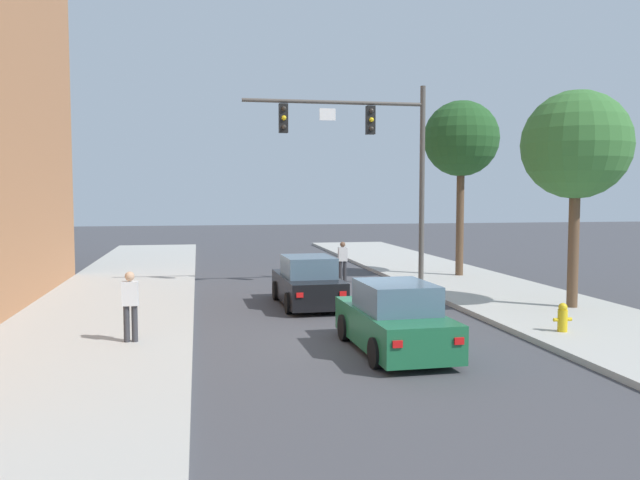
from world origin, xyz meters
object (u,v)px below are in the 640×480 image
pedestrian_sidewalk_left_walker (130,303)px  pedestrian_crossing_road (343,260)px  car_following_green (394,320)px  street_tree_nearest (576,146)px  street_tree_second (461,140)px  car_lead_black (308,283)px  traffic_signal_mast (372,146)px  fire_hydrant (563,317)px

pedestrian_sidewalk_left_walker → pedestrian_crossing_road: size_ratio=1.00×
car_following_green → street_tree_nearest: street_tree_nearest is taller
street_tree_nearest → street_tree_second: size_ratio=0.89×
car_lead_black → street_tree_second: size_ratio=0.59×
pedestrian_sidewalk_left_walker → street_tree_second: bearing=39.6°
car_following_green → street_tree_second: street_tree_second is taller
traffic_signal_mast → car_following_green: traffic_signal_mast is taller
pedestrian_crossing_road → street_tree_second: street_tree_second is taller
car_following_green → street_tree_nearest: bearing=29.2°
pedestrian_sidewalk_left_walker → street_tree_nearest: size_ratio=0.25×
fire_hydrant → pedestrian_crossing_road: bearing=106.0°
pedestrian_crossing_road → street_tree_nearest: (5.37, -7.83, 4.10)m
street_tree_nearest → street_tree_second: 7.98m
car_following_green → pedestrian_sidewalk_left_walker: size_ratio=2.61×
traffic_signal_mast → car_lead_black: bearing=-131.6°
car_lead_black → pedestrian_crossing_road: pedestrian_crossing_road is taller
pedestrian_crossing_road → car_lead_black: bearing=-113.9°
car_following_green → fire_hydrant: size_ratio=5.95×
traffic_signal_mast → street_tree_nearest: 7.59m
traffic_signal_mast → fire_hydrant: bearing=-75.2°
car_following_green → street_tree_second: bearing=61.0°
traffic_signal_mast → fire_hydrant: size_ratio=10.42×
pedestrian_crossing_road → street_tree_second: size_ratio=0.22×
street_tree_second → street_tree_nearest: bearing=-87.9°
pedestrian_crossing_road → street_tree_second: bearing=1.3°
car_following_green → street_tree_nearest: 8.87m
pedestrian_crossing_road → street_tree_second: 7.06m
car_lead_black → street_tree_second: street_tree_second is taller
street_tree_second → traffic_signal_mast: bearing=-156.0°
car_lead_black → car_following_green: bearing=-81.8°
traffic_signal_mast → street_tree_second: traffic_signal_mast is taller
car_lead_black → pedestrian_sidewalk_left_walker: 6.99m
car_following_green → street_tree_second: size_ratio=0.59×
traffic_signal_mast → street_tree_second: bearing=24.0°
car_lead_black → street_tree_nearest: size_ratio=0.66×
car_following_green → pedestrian_sidewalk_left_walker: (-5.90, 1.46, 0.34)m
traffic_signal_mast → car_following_green: size_ratio=1.75×
pedestrian_crossing_road → street_tree_second: (5.07, 0.11, 4.91)m
street_tree_nearest → fire_hydrant: bearing=-125.1°
pedestrian_crossing_road → fire_hydrant: (3.14, -10.99, -0.41)m
street_tree_second → car_lead_black: bearing=-144.0°
traffic_signal_mast → car_lead_black: (-3.05, -3.43, -4.64)m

